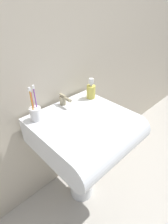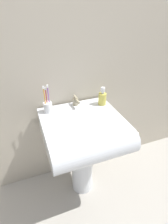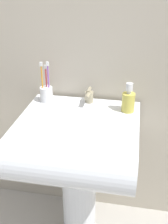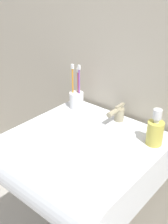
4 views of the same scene
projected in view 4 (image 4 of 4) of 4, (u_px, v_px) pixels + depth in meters
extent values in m
cube|color=#B7AD99|center=(135.00, 8.00, 1.07)|extent=(5.00, 0.05, 2.40)
cylinder|color=white|center=(87.00, 220.00, 1.31)|extent=(0.18, 0.18, 0.58)
cube|color=white|center=(88.00, 155.00, 1.13)|extent=(0.55, 0.47, 0.17)
cylinder|color=white|center=(44.00, 186.00, 0.97)|extent=(0.55, 0.17, 0.17)
cylinder|color=tan|center=(119.00, 114.00, 1.19)|extent=(0.04, 0.04, 0.06)
cylinder|color=tan|center=(114.00, 112.00, 1.15)|extent=(0.02, 0.08, 0.02)
cube|color=tan|center=(120.00, 106.00, 1.17)|extent=(0.01, 0.06, 0.01)
cylinder|color=white|center=(77.00, 100.00, 1.29)|extent=(0.06, 0.06, 0.08)
cylinder|color=orange|center=(73.00, 87.00, 1.27)|extent=(0.01, 0.01, 0.18)
cube|color=white|center=(72.00, 66.00, 1.22)|extent=(0.01, 0.01, 0.02)
cylinder|color=purple|center=(79.00, 88.00, 1.26)|extent=(0.01, 0.01, 0.18)
cube|color=white|center=(79.00, 67.00, 1.21)|extent=(0.01, 0.01, 0.02)
cylinder|color=#D83F4C|center=(78.00, 88.00, 1.28)|extent=(0.01, 0.01, 0.16)
cube|color=white|center=(78.00, 70.00, 1.24)|extent=(0.01, 0.01, 0.02)
cylinder|color=gold|center=(155.00, 133.00, 1.03)|extent=(0.06, 0.06, 0.09)
cylinder|color=silver|center=(157.00, 120.00, 1.00)|extent=(0.02, 0.02, 0.01)
cylinder|color=silver|center=(157.00, 114.00, 0.99)|extent=(0.03, 0.03, 0.04)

